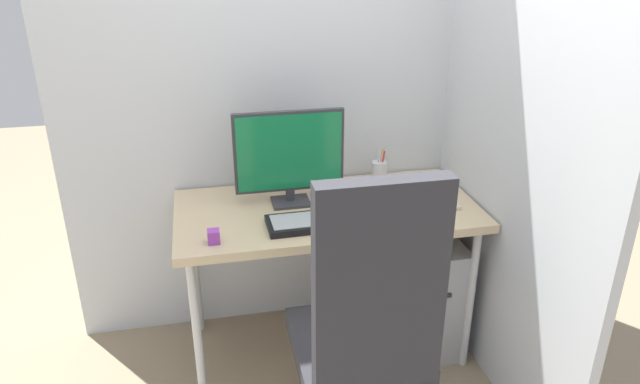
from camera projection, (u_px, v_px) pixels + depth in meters
name	position (u px, v px, depth m)	size (l,w,h in m)	color
ground_plane	(326.00, 345.00, 2.77)	(8.00, 8.00, 0.00)	gray
wall_back	(310.00, 34.00, 2.51)	(2.26, 0.04, 2.80)	silver
wall_side_right	(507.00, 48.00, 2.21)	(0.04, 1.61, 2.80)	silver
desk	(327.00, 219.00, 2.50)	(1.28, 0.63, 0.73)	#D1B78C
office_chair	(367.00, 326.00, 1.92)	(0.62, 0.65, 1.18)	black
filing_cabinet	(407.00, 286.00, 2.73)	(0.39, 0.52, 0.55)	#9EA0A5
monitor	(289.00, 154.00, 2.43)	(0.47, 0.13, 0.41)	#333338
keyboard	(322.00, 221.00, 2.32)	(0.44, 0.17, 0.03)	black
mouse	(406.00, 210.00, 2.40)	(0.06, 0.10, 0.04)	#333338
pen_holder	(379.00, 171.00, 2.71)	(0.07, 0.07, 0.17)	silver
notebook	(441.00, 203.00, 2.49)	(0.11, 0.16, 0.02)	beige
desk_clamp_accessory	(214.00, 237.00, 2.17)	(0.05, 0.05, 0.05)	purple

